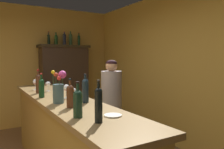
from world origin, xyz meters
TOP-DOWN VIEW (x-y plane):
  - wall_back at (0.00, 3.00)m, footprint 4.96×0.12m
  - wall_right at (2.48, 0.00)m, footprint 0.12×6.00m
  - bar_counter at (0.40, 0.32)m, footprint 0.60×3.19m
  - display_cabinet at (1.23, 2.69)m, footprint 1.14×0.43m
  - wine_bottle_pinot at (0.23, -0.56)m, footprint 0.08×0.08m
  - wine_bottle_rose at (0.20, 0.55)m, footprint 0.07×0.07m
  - wine_bottle_riesling at (0.31, -0.78)m, footprint 0.06×0.06m
  - wine_bottle_chardonnay at (0.24, 0.91)m, footprint 0.07×0.07m
  - wine_bottle_merlot at (0.54, -0.03)m, footprint 0.07×0.07m
  - wine_bottle_malbec at (0.31, -0.18)m, footprint 0.07×0.07m
  - wine_glass_front at (0.45, 0.34)m, footprint 0.07×0.07m
  - wine_glass_mid at (0.41, 1.03)m, footprint 0.07×0.07m
  - wine_glass_rear at (0.50, 0.22)m, footprint 0.06×0.06m
  - wine_glass_spare at (0.27, 1.27)m, footprint 0.07×0.07m
  - flower_arrangement at (0.28, 0.10)m, footprint 0.16×0.12m
  - cheese_plate at (0.51, -0.67)m, footprint 0.15×0.15m
  - display_bottle_left at (0.88, 2.69)m, footprint 0.06×0.06m
  - display_bottle_midleft at (1.05, 2.69)m, footprint 0.08×0.08m
  - display_bottle_center at (1.24, 2.69)m, footprint 0.08×0.08m
  - display_bottle_midright at (1.39, 2.69)m, footprint 0.08×0.08m
  - display_bottle_right at (1.60, 2.69)m, footprint 0.06×0.06m
  - bartender at (1.23, 0.58)m, footprint 0.31×0.31m

SIDE VIEW (x-z plane):
  - bar_counter at x=0.40m, z-range 0.00..1.05m
  - bartender at x=1.23m, z-range 0.08..1.59m
  - display_cabinet at x=1.23m, z-range 0.03..1.86m
  - cheese_plate at x=0.51m, z-range 1.04..1.06m
  - wine_glass_rear at x=0.50m, z-range 1.07..1.21m
  - wine_glass_mid at x=0.41m, z-range 1.08..1.22m
  - wine_glass_spare at x=0.27m, z-range 1.08..1.24m
  - wine_glass_front at x=0.45m, z-range 1.08..1.25m
  - wine_bottle_malbec at x=0.31m, z-range 1.02..1.31m
  - wine_bottle_pinot at x=0.23m, z-range 1.02..1.32m
  - wine_bottle_rose at x=0.20m, z-range 1.02..1.33m
  - wine_bottle_merlot at x=0.54m, z-range 1.03..1.35m
  - wine_bottle_chardonnay at x=0.24m, z-range 1.02..1.36m
  - wine_bottle_riesling at x=0.31m, z-range 1.03..1.36m
  - flower_arrangement at x=0.28m, z-range 1.02..1.38m
  - wall_back at x=0.00m, z-range 0.00..2.69m
  - wall_right at x=2.48m, z-range 0.00..2.69m
  - display_bottle_midleft at x=1.05m, z-range 1.81..2.09m
  - display_bottle_left at x=0.88m, z-range 1.81..2.10m
  - display_bottle_right at x=1.60m, z-range 1.81..2.12m
  - display_bottle_center at x=1.24m, z-range 1.82..2.13m
  - display_bottle_midright at x=1.39m, z-range 1.81..2.15m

